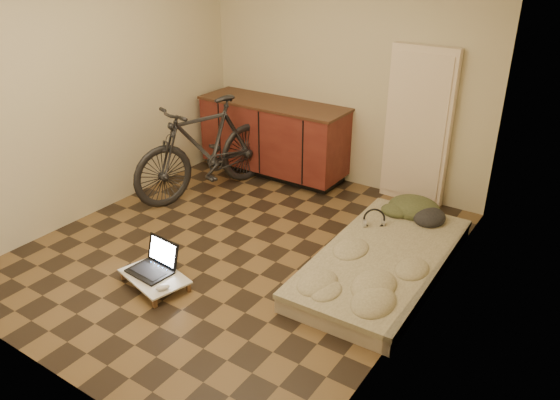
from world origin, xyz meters
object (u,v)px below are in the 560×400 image
Objects in this scene: futon at (383,262)px; lap_desk at (155,277)px; bicycle at (206,143)px; laptop at (154,265)px.

futon is 1.98m from lap_desk.
bicycle is 4.78× the size of laptop.
laptop reaches higher than futon.
laptop is at bearing 147.59° from lap_desk.
lap_desk is 0.11m from laptop.
bicycle is 2.81× the size of lap_desk.
laptop is (-0.06, 0.06, 0.06)m from lap_desk.
laptop is at bearing -48.21° from bicycle.
futon is (2.36, -0.40, -0.51)m from bicycle.
bicycle reaches higher than futon.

